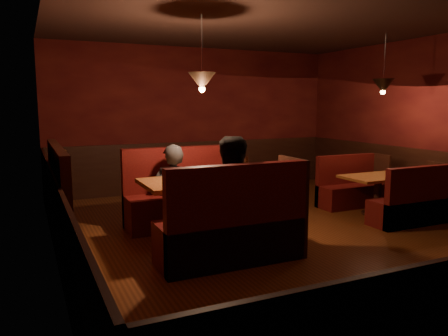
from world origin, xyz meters
name	(u,v)px	position (x,y,z in m)	size (l,w,h in m)	color
room	(271,159)	(-0.28, 0.04, 1.05)	(6.02, 7.02, 2.92)	#4F250F
main_table	(204,194)	(-1.20, 0.16, 0.63)	(1.53, 0.93, 1.07)	brown
main_bench_far	(183,200)	(-1.18, 1.03, 0.36)	(1.68, 0.60, 1.15)	#34090C
main_bench_near	(235,232)	(-1.18, -0.70, 0.36)	(1.68, 0.60, 1.15)	#34090C
second_table	(378,186)	(1.88, 0.30, 0.47)	(1.13, 0.72, 0.64)	brown
second_bench_far	(350,190)	(1.90, 0.97, 0.28)	(1.25, 0.47, 0.89)	#34090C
second_bench_near	(412,206)	(1.90, -0.38, 0.28)	(1.25, 0.47, 0.89)	#34090C
diner_a	(173,175)	(-1.38, 0.84, 0.79)	(0.57, 0.38, 1.58)	#252627
diner_b	(237,182)	(-1.04, -0.48, 0.88)	(0.86, 0.67, 1.76)	black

